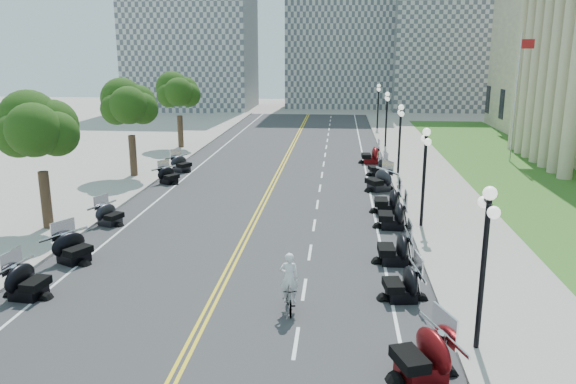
{
  "coord_description": "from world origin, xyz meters",
  "views": [
    {
      "loc": [
        4.39,
        -23.55,
        8.77
      ],
      "look_at": [
        1.94,
        2.98,
        2.0
      ],
      "focal_mm": 35.0,
      "sensor_mm": 36.0,
      "label": 1
    }
  ],
  "objects_px": {
    "motorcycle_n_3": "(422,352)",
    "bicycle": "(289,299)",
    "cyclist_rider": "(289,261)",
    "flagpole": "(516,100)"
  },
  "relations": [
    {
      "from": "flagpole",
      "to": "motorcycle_n_3",
      "type": "xyz_separation_m",
      "value": [
        -11.24,
        -31.56,
        -4.22
      ]
    },
    {
      "from": "flagpole",
      "to": "cyclist_rider",
      "type": "bearing_deg",
      "value": -118.6
    },
    {
      "from": "motorcycle_n_3",
      "to": "bicycle",
      "type": "xyz_separation_m",
      "value": [
        -3.96,
        3.68,
        -0.3
      ]
    },
    {
      "from": "motorcycle_n_3",
      "to": "cyclist_rider",
      "type": "distance_m",
      "value": 5.51
    },
    {
      "from": "flagpole",
      "to": "bicycle",
      "type": "height_order",
      "value": "flagpole"
    },
    {
      "from": "motorcycle_n_3",
      "to": "bicycle",
      "type": "distance_m",
      "value": 5.42
    },
    {
      "from": "motorcycle_n_3",
      "to": "cyclist_rider",
      "type": "height_order",
      "value": "cyclist_rider"
    },
    {
      "from": "cyclist_rider",
      "to": "motorcycle_n_3",
      "type": "bearing_deg",
      "value": 137.11
    },
    {
      "from": "flagpole",
      "to": "bicycle",
      "type": "relative_size",
      "value": 6.27
    },
    {
      "from": "flagpole",
      "to": "bicycle",
      "type": "distance_m",
      "value": 32.07
    }
  ]
}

